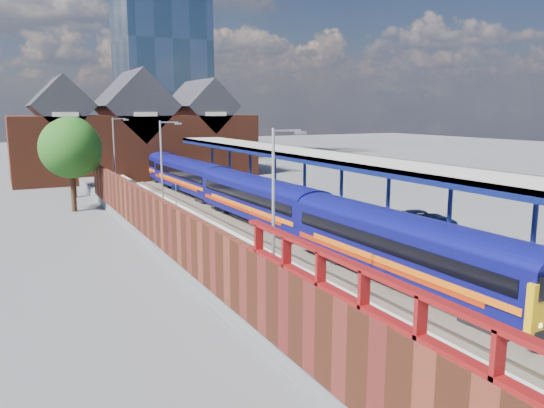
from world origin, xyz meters
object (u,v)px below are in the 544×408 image
at_px(lamp_post_d, 116,151).
at_px(train, 219,184).
at_px(parked_car_blue, 422,220).
at_px(platform_sign, 176,196).
at_px(lamp_post_b, 276,205).
at_px(lamp_post_c, 164,167).
at_px(parked_car_dark, 486,244).
at_px(parked_car_silver, 439,233).

bearing_deg(lamp_post_d, train, -36.93).
height_order(train, parked_car_blue, train).
height_order(platform_sign, parked_car_blue, platform_sign).
height_order(lamp_post_b, lamp_post_c, same).
height_order(lamp_post_d, parked_car_dark, lamp_post_d).
distance_m(train, parked_car_silver, 22.52).
distance_m(lamp_post_c, parked_car_silver, 17.80).
relative_size(parked_car_silver, parked_car_blue, 0.85).
bearing_deg(platform_sign, parked_car_dark, -54.61).
bearing_deg(train, parked_car_dark, -77.65).
bearing_deg(platform_sign, lamp_post_b, -94.33).
height_order(lamp_post_d, platform_sign, lamp_post_d).
relative_size(lamp_post_b, lamp_post_d, 1.00).
xyz_separation_m(parked_car_silver, parked_car_blue, (1.73, 3.30, -0.01)).
height_order(train, lamp_post_d, lamp_post_d).
bearing_deg(train, lamp_post_d, 143.07).
bearing_deg(train, lamp_post_b, -106.75).
bearing_deg(lamp_post_b, parked_car_silver, 17.86).
distance_m(lamp_post_b, lamp_post_d, 32.00).
bearing_deg(parked_car_dark, lamp_post_c, 53.00).
xyz_separation_m(lamp_post_c, parked_car_silver, (12.84, -11.86, -3.35)).
bearing_deg(platform_sign, parked_car_silver, -50.39).
bearing_deg(parked_car_silver, platform_sign, 61.48).
relative_size(train, lamp_post_c, 9.42).
relative_size(lamp_post_d, parked_car_blue, 1.52).
distance_m(lamp_post_d, platform_sign, 14.25).
height_order(lamp_post_b, parked_car_silver, lamp_post_b).
bearing_deg(lamp_post_c, train, 52.11).
bearing_deg(parked_car_blue, lamp_post_d, 48.19).
relative_size(platform_sign, parked_car_silver, 0.64).
relative_size(train, platform_sign, 26.38).
bearing_deg(lamp_post_d, lamp_post_b, -90.00).
height_order(lamp_post_c, parked_car_dark, lamp_post_c).
xyz_separation_m(lamp_post_d, platform_sign, (1.36, -14.00, -2.30)).
relative_size(lamp_post_c, parked_car_silver, 1.78).
bearing_deg(parked_car_dark, lamp_post_d, 34.43).
xyz_separation_m(lamp_post_b, parked_car_blue, (14.56, 7.44, -3.35)).
relative_size(lamp_post_c, parked_car_blue, 1.52).
xyz_separation_m(lamp_post_b, platform_sign, (1.36, 18.00, -2.30)).
distance_m(parked_car_dark, parked_car_blue, 6.39).
bearing_deg(train, parked_car_silver, -77.22).
xyz_separation_m(platform_sign, parked_car_blue, (13.20, -10.56, -1.05)).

